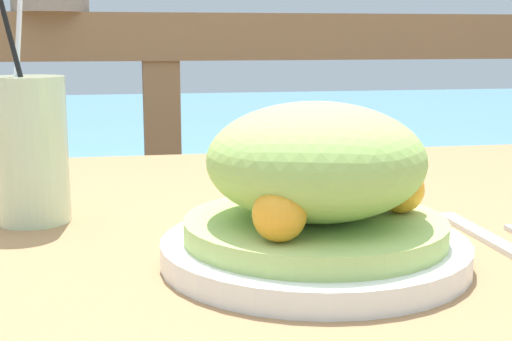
# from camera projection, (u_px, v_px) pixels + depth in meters

# --- Properties ---
(patio_table) EXTENTS (1.20, 0.90, 0.76)m
(patio_table) POSITION_uv_depth(u_px,v_px,m) (207.00, 318.00, 0.71)
(patio_table) COLOR #997047
(patio_table) RESTS_ON ground_plane
(railing_fence) EXTENTS (2.80, 0.08, 0.99)m
(railing_fence) POSITION_uv_depth(u_px,v_px,m) (162.00, 137.00, 1.41)
(railing_fence) COLOR brown
(railing_fence) RESTS_ON ground_plane
(sea_backdrop) EXTENTS (12.00, 4.00, 0.48)m
(sea_backdrop) POSITION_uv_depth(u_px,v_px,m) (138.00, 166.00, 3.92)
(sea_backdrop) COLOR #568EA8
(sea_backdrop) RESTS_ON ground_plane
(salad_plate) EXTENTS (0.25, 0.25, 0.13)m
(salad_plate) POSITION_uv_depth(u_px,v_px,m) (315.00, 194.00, 0.58)
(salad_plate) COLOR white
(salad_plate) RESTS_ON patio_table
(drink_glass) EXTENTS (0.07, 0.07, 0.25)m
(drink_glass) POSITION_uv_depth(u_px,v_px,m) (31.00, 149.00, 0.71)
(drink_glass) COLOR beige
(drink_glass) RESTS_ON patio_table
(fork) EXTENTS (0.02, 0.18, 0.00)m
(fork) POSITION_uv_depth(u_px,v_px,m) (489.00, 239.00, 0.65)
(fork) COLOR silver
(fork) RESTS_ON patio_table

